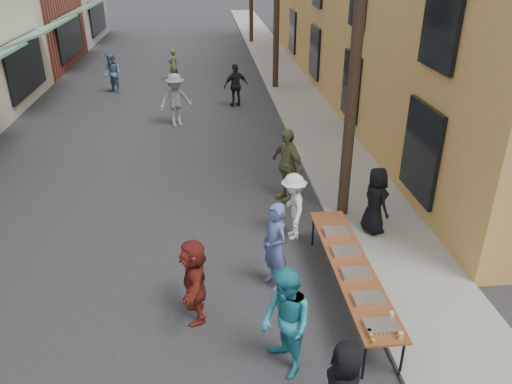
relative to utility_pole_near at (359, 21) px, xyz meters
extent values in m
plane|color=#28282B|center=(-4.30, -3.00, -4.50)|extent=(120.00, 120.00, 0.00)
cube|color=gray|center=(0.70, 12.00, -4.45)|extent=(2.20, 60.00, 0.10)
cylinder|color=#2D2116|center=(0.00, 0.00, 0.00)|extent=(0.26, 0.26, 9.00)
cube|color=maroon|center=(-0.68, -3.10, -3.77)|extent=(0.70, 4.00, 0.04)
cylinder|color=black|center=(-0.97, -4.98, -4.14)|extent=(0.04, 0.04, 0.71)
cylinder|color=black|center=(-0.39, -4.98, -4.14)|extent=(0.04, 0.04, 0.71)
cylinder|color=black|center=(-0.97, -1.22, -4.14)|extent=(0.04, 0.04, 0.71)
cylinder|color=black|center=(-0.39, -1.22, -4.14)|extent=(0.04, 0.04, 0.71)
cube|color=maroon|center=(-0.68, -4.75, -3.71)|extent=(0.50, 0.33, 0.08)
cube|color=#B2B2B7|center=(-0.68, -4.10, -3.71)|extent=(0.50, 0.33, 0.08)
cube|color=tan|center=(-0.68, -3.40, -3.71)|extent=(0.50, 0.33, 0.08)
cube|color=#B2B2B7|center=(-0.68, -2.70, -3.71)|extent=(0.50, 0.33, 0.08)
cube|color=tan|center=(-0.68, -2.00, -3.71)|extent=(0.50, 0.33, 0.08)
cylinder|color=#A57F26|center=(-0.90, -5.05, -3.71)|extent=(0.07, 0.07, 0.08)
cylinder|color=#A57F26|center=(-0.90, -4.95, -3.71)|extent=(0.07, 0.07, 0.08)
cylinder|color=#A57F26|center=(-0.90, -4.85, -3.71)|extent=(0.07, 0.07, 0.08)
cylinder|color=tan|center=(-0.48, -5.00, -3.69)|extent=(0.08, 0.08, 0.12)
imported|color=#5262A0|center=(-1.99, -2.54, -3.63)|extent=(0.64, 0.75, 1.74)
imported|color=teal|center=(-2.11, -4.66, -3.60)|extent=(0.92, 1.04, 1.79)
imported|color=white|center=(-1.35, -0.83, -3.74)|extent=(0.57, 0.99, 1.53)
imported|color=olive|center=(-1.20, 1.05, -3.56)|extent=(0.95, 1.19, 1.89)
imported|color=maroon|center=(-3.47, -3.30, -3.73)|extent=(0.58, 1.47, 1.54)
imported|color=black|center=(0.45, -0.92, -3.63)|extent=(0.67, 0.85, 1.53)
imported|color=gray|center=(-4.23, 7.23, -3.56)|extent=(1.38, 1.10, 1.87)
imported|color=black|center=(-1.95, 9.40, -3.65)|extent=(1.08, 0.70, 1.70)
imported|color=#505833|center=(-4.65, 13.93, -3.75)|extent=(0.63, 0.65, 1.50)
imported|color=#446E85|center=(-7.18, 11.96, -3.64)|extent=(1.05, 1.03, 1.71)
camera|label=1|loc=(-3.11, -10.28, 1.36)|focal=35.00mm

